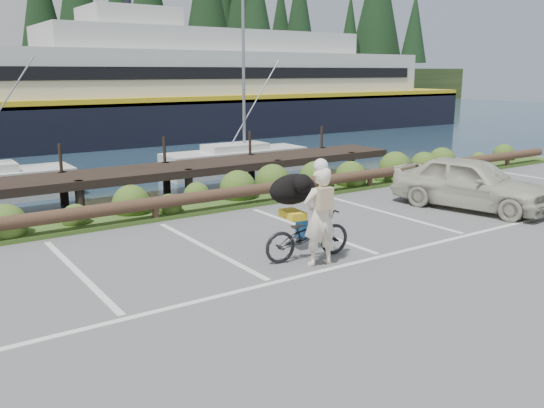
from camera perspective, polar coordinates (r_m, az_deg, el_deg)
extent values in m
plane|color=#555557|center=(10.19, -1.15, -7.18)|extent=(72.00, 72.00, 0.00)
cube|color=#3D5B21|center=(14.71, -12.50, -0.93)|extent=(34.00, 1.60, 0.10)
imported|color=black|center=(11.01, 3.54, -3.04)|extent=(1.87, 0.83, 0.95)
imported|color=#F2E7CD|center=(10.55, 4.76, -1.26)|extent=(0.72, 0.52, 1.84)
ellipsoid|color=black|center=(11.31, 2.07, 1.48)|extent=(0.63, 1.10, 0.61)
imported|color=#B7B6A1|center=(15.85, 19.09, 2.00)|extent=(2.58, 4.31, 1.37)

